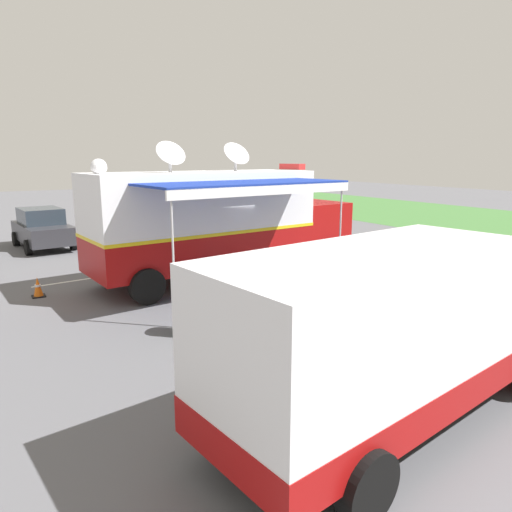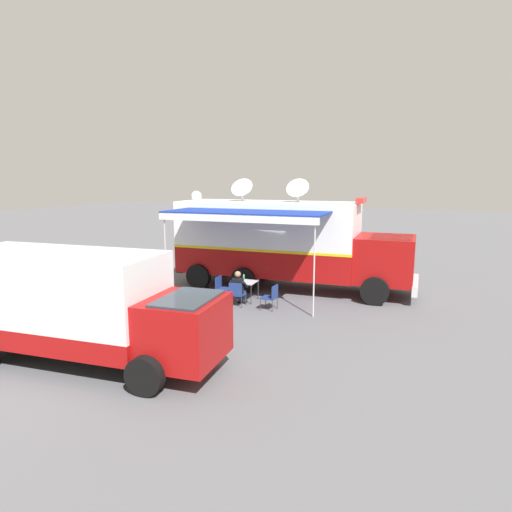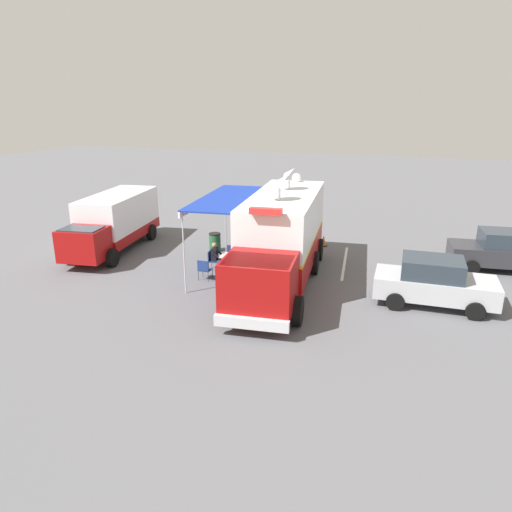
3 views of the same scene
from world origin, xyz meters
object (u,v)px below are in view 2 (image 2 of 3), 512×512
folding_chair_beside_table (221,286)px  traffic_cone (181,266)px  trash_bin (159,292)px  car_far_corner (271,236)px  folding_chair_at_table (237,292)px  command_truck (285,241)px  car_behind_truck (335,248)px  water_bottle (244,278)px  folding_chair_spare_by_truck (272,295)px  folding_table (245,283)px  seated_responder (239,287)px  support_truck (77,307)px

folding_chair_beside_table → traffic_cone: 5.42m
trash_bin → car_far_corner: bearing=-173.9°
folding_chair_at_table → folding_chair_beside_table: bearing=-120.4°
command_truck → car_behind_truck: 5.99m
water_bottle → folding_chair_spare_by_truck: water_bottle is taller
car_far_corner → folding_table: bearing=19.2°
command_truck → folding_chair_spare_by_truck: bearing=14.0°
folding_chair_spare_by_truck → car_far_corner: car_far_corner is taller
folding_table → car_far_corner: (-11.20, -3.89, 0.21)m
folding_chair_beside_table → traffic_cone: bearing=-129.3°
folding_chair_at_table → trash_bin: trash_bin is taller
car_far_corner → folding_chair_spare_by_truck: bearing=23.8°
folding_chair_beside_table → trash_bin: (1.53, -1.64, -0.06)m
folding_chair_beside_table → car_behind_truck: (-8.51, 1.87, 0.37)m
folding_chair_beside_table → traffic_cone: folding_chair_beside_table is taller
seated_responder → traffic_cone: bearing=-126.6°
water_bottle → car_far_corner: 11.70m
water_bottle → car_far_corner: size_ratio=0.05×
folding_chair_beside_table → folding_chair_spare_by_truck: bearing=80.1°
water_bottle → folding_chair_beside_table: bearing=-62.3°
car_far_corner → trash_bin: bearing=6.1°
folding_chair_at_table → support_truck: 6.00m
water_bottle → support_truck: 6.83m
car_behind_truck → traffic_cone: bearing=-50.0°
traffic_cone → car_behind_truck: bearing=130.0°
folding_chair_beside_table → water_bottle: bearing=117.7°
trash_bin → car_behind_truck: 10.64m
folding_chair_beside_table → folding_chair_spare_by_truck: (0.38, 2.18, 0.00)m
folding_chair_beside_table → support_truck: bearing=-3.2°
folding_chair_at_table → car_far_corner: size_ratio=0.20×
folding_table → traffic_cone: (-3.17, -5.04, -0.39)m
water_bottle → trash_bin: 3.07m
trash_bin → folding_table: bearing=125.5°
water_bottle → car_far_corner: (-11.08, -3.77, 0.05)m
folding_table → folding_chair_spare_by_truck: folding_chair_spare_by_truck is taller
folding_table → folding_chair_at_table: (0.80, 0.08, -0.16)m
folding_chair_beside_table → car_far_corner: size_ratio=0.20×
folding_table → support_truck: size_ratio=0.12×
trash_bin → support_truck: bearing=15.0°
folding_table → seated_responder: (0.61, 0.06, -0.02)m
folding_table → traffic_cone: 5.97m
command_truck → trash_bin: command_truck is taller
command_truck → folding_chair_beside_table: command_truck is taller
support_truck → car_far_corner: size_ratio=1.61×
folding_table → folding_chair_spare_by_truck: bearing=64.5°
folding_chair_at_table → car_behind_truck: bearing=174.0°
car_behind_truck → folding_table: bearing=-7.1°
command_truck → car_behind_truck: command_truck is taller
folding_table → water_bottle: (-0.13, -0.12, 0.16)m
folding_chair_spare_by_truck → support_truck: support_truck is taller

